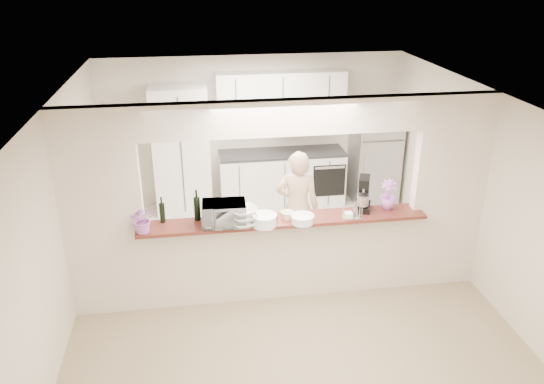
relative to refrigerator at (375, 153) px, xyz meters
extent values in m
plane|color=tan|center=(-2.05, -2.65, -0.85)|extent=(6.00, 6.00, 0.00)
cube|color=silver|center=(-2.05, -1.10, -0.84)|extent=(5.00, 2.90, 0.01)
cube|color=silver|center=(-4.10, -2.65, 0.40)|extent=(0.90, 0.15, 2.50)
cube|color=silver|center=(0.00, -2.65, 0.40)|extent=(0.90, 0.15, 2.50)
cube|color=silver|center=(-2.05, -2.65, 1.45)|extent=(3.20, 0.15, 0.40)
cube|color=silver|center=(-2.05, -2.65, -0.32)|extent=(3.20, 0.15, 1.05)
cube|color=maroon|center=(-2.05, -2.70, 0.22)|extent=(3.40, 0.38, 0.04)
cube|color=white|center=(-3.25, 0.05, 0.20)|extent=(0.90, 0.60, 2.10)
cube|color=white|center=(-1.60, 0.05, -0.40)|extent=(2.10, 0.60, 0.90)
cube|color=#2C2C2F|center=(-1.60, 0.05, 0.07)|extent=(2.10, 0.62, 0.04)
cube|color=white|center=(-1.60, 0.18, 1.02)|extent=(2.10, 0.35, 0.75)
cube|color=black|center=(-1.35, 0.07, 0.59)|extent=(0.75, 0.45, 0.12)
cube|color=black|center=(-0.85, -0.25, -0.35)|extent=(0.55, 0.02, 0.55)
cube|color=#A1A1A5|center=(0.00, 0.00, 0.00)|extent=(0.75, 0.70, 1.70)
imported|color=#E177CE|center=(-3.65, -2.80, 0.40)|extent=(0.33, 0.30, 0.32)
cylinder|color=black|center=(-3.45, -2.58, 0.36)|extent=(0.06, 0.06, 0.23)
cylinder|color=black|center=(-3.45, -2.58, 0.52)|extent=(0.02, 0.02, 0.08)
cylinder|color=black|center=(-3.05, -2.58, 0.38)|extent=(0.08, 0.08, 0.28)
cylinder|color=black|center=(-3.05, -2.58, 0.57)|extent=(0.03, 0.03, 0.10)
imported|color=#9F9FA4|center=(-2.75, -2.75, 0.38)|extent=(0.51, 0.36, 0.27)
imported|color=white|center=(-2.53, -2.82, 0.35)|extent=(0.36, 0.36, 0.22)
cylinder|color=white|center=(-2.30, -2.84, 0.30)|extent=(0.28, 0.28, 0.13)
cylinder|color=white|center=(-2.30, -2.84, 0.37)|extent=(0.29, 0.29, 0.01)
cylinder|color=white|center=(-1.86, -2.84, 0.28)|extent=(0.26, 0.26, 0.09)
cylinder|color=white|center=(-1.86, -2.84, 0.33)|extent=(0.27, 0.27, 0.01)
cylinder|color=maroon|center=(-2.20, -2.68, 0.28)|extent=(0.16, 0.16, 0.07)
cylinder|color=#C9B38E|center=(-2.00, -2.68, 0.28)|extent=(0.16, 0.16, 0.07)
cube|color=silver|center=(-1.25, -2.80, 0.25)|extent=(0.23, 0.14, 0.01)
cube|color=white|center=(-1.25, -2.80, 0.28)|extent=(0.10, 0.10, 0.06)
cube|color=black|center=(-1.06, -2.60, 0.28)|extent=(0.27, 0.33, 0.07)
cube|color=black|center=(-1.02, -2.50, 0.46)|extent=(0.15, 0.14, 0.31)
cube|color=black|center=(-1.06, -2.61, 0.62)|extent=(0.20, 0.27, 0.10)
cylinder|color=#B7B7BC|center=(-1.08, -2.66, 0.39)|extent=(0.14, 0.14, 0.13)
imported|color=#B970D0|center=(-0.75, -2.61, 0.42)|extent=(0.26, 0.26, 0.37)
imported|color=#D7B28B|center=(-1.71, -1.85, -0.05)|extent=(0.66, 0.50, 1.61)
camera|label=1|loc=(-3.03, -8.20, 3.02)|focal=35.00mm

